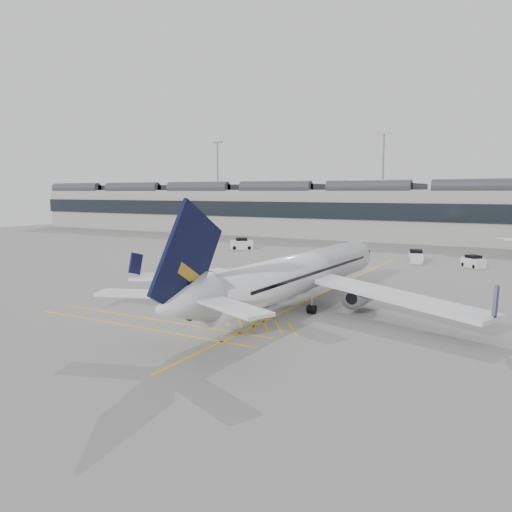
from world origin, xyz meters
The scene contains 18 objects.
ground centered at (0.00, 0.00, 0.00)m, with size 220.00×220.00×0.00m, color gray.
terminal centered at (0.00, 71.93, 6.14)m, with size 200.00×20.45×12.40m.
light_masts centered at (-1.67, 86.00, 14.49)m, with size 113.00×0.60×25.45m.
apron_markings centered at (10.00, 10.00, 0.01)m, with size 0.25×60.00×0.01m, color gold.
airliner_main centered at (10.07, 0.15, 3.01)m, with size 35.21×38.52×10.24m.
belt_loader centered at (5.39, 7.46, 0.54)m, with size 4.65×2.00×1.86m.
baggage_cart_a centered at (6.93, 5.13, 0.90)m, with size 1.86×1.65×1.68m.
baggage_cart_b centered at (4.90, 6.08, 0.92)m, with size 1.74×1.47×1.72m.
baggage_cart_c centered at (-1.32, 4.48, 1.09)m, with size 2.21×1.94×2.03m.
baggage_cart_d centered at (1.19, 3.06, 0.86)m, with size 1.62×1.38×1.60m.
ramp_agent_a centered at (5.16, 8.92, 0.82)m, with size 0.60×0.39×1.64m, color #E45C0C.
ramp_agent_b centered at (5.03, 3.16, 0.92)m, with size 0.89×0.70×1.84m, color #FF5F0D.
pushback_tug centered at (-5.33, 6.94, 0.64)m, with size 2.90×2.19×1.45m.
safety_cone_nose centered at (7.00, 21.43, 0.23)m, with size 0.33×0.33×0.47m, color #F24C0A.
safety_cone_engine centered at (17.70, 7.72, 0.24)m, with size 0.34×0.34×0.48m, color #F24C0A.
service_van_left centered at (-18.11, 37.73, 0.95)m, with size 4.58×4.03×2.13m.
service_van_mid centered at (13.81, 35.44, 0.88)m, with size 2.83×4.18×1.96m.
service_van_right centered at (21.92, 34.39, 0.78)m, with size 3.60×3.59×1.74m.
Camera 1 is at (28.85, -41.45, 10.64)m, focal length 35.00 mm.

